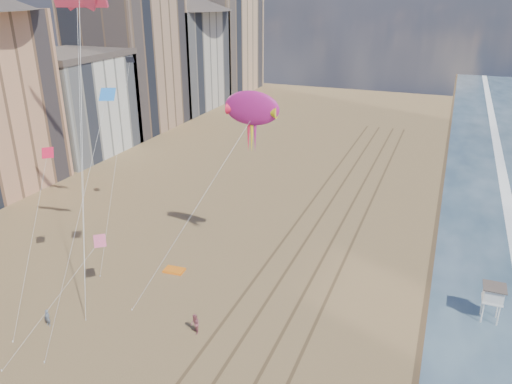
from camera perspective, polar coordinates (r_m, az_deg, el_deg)
wet_sand at (r=58.98m, az=23.76°, el=-6.46°), size 260.00×260.00×0.00m
tracks at (r=51.43m, az=5.24°, el=-8.79°), size 7.68×120.00×0.01m
buildings at (r=99.41m, az=-16.36°, el=13.89°), size 34.72×131.35×29.00m
lifeguard_stand at (r=47.26m, az=25.50°, el=-10.50°), size 1.86×1.86×3.35m
grounded_kite at (r=51.51m, az=-9.32°, el=-8.82°), size 2.11×1.43×0.23m
show_kite at (r=45.27m, az=-0.50°, el=9.51°), size 6.06×5.87×20.28m
kite_flyer_a at (r=46.64m, az=-22.73°, el=-13.13°), size 0.57×0.38×1.54m
kite_flyer_b at (r=42.62m, az=-6.99°, el=-14.76°), size 1.08×1.10×1.79m
small_kites at (r=44.53m, az=-17.83°, el=5.36°), size 8.78×13.49×14.57m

